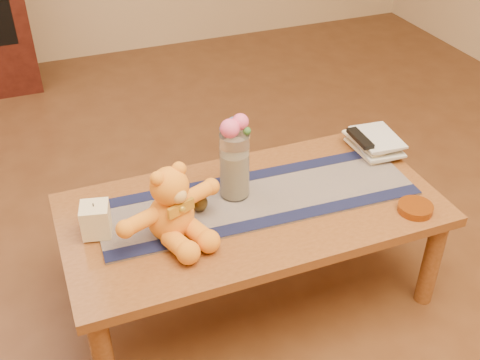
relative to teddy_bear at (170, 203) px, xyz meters
name	(u,v)px	position (x,y,z in m)	size (l,w,h in m)	color
floor	(251,292)	(0.32, 0.05, -0.59)	(5.50, 5.50, 0.00)	#4E2B16
coffee_table_top	(252,210)	(0.32, 0.05, -0.16)	(1.40, 0.70, 0.04)	brown
table_leg_fl	(104,360)	(-0.32, -0.24, -0.38)	(0.07, 0.07, 0.41)	brown
table_leg_fr	(431,261)	(0.96, -0.24, -0.38)	(0.07, 0.07, 0.41)	brown
table_leg_bl	(77,249)	(-0.32, 0.34, -0.38)	(0.07, 0.07, 0.41)	brown
table_leg_br	(355,182)	(0.96, 0.34, -0.38)	(0.07, 0.07, 0.41)	brown
persian_runner	(259,199)	(0.36, 0.08, -0.13)	(1.20, 0.35, 0.01)	#181743
runner_border_near	(273,220)	(0.35, -0.06, -0.13)	(1.20, 0.06, 0.00)	#121636
runner_border_far	(246,177)	(0.37, 0.23, -0.13)	(1.20, 0.06, 0.00)	#121636
teddy_bear	(170,203)	(0.00, 0.00, 0.00)	(0.38, 0.32, 0.26)	orange
pillar_candle	(96,220)	(-0.24, 0.10, -0.07)	(0.10, 0.10, 0.11)	beige
candle_wick	(93,205)	(-0.24, 0.10, -0.01)	(0.00, 0.00, 0.01)	black
glass_vase	(234,165)	(0.28, 0.14, 0.00)	(0.11, 0.11, 0.26)	silver
potpourri_fill	(235,174)	(0.28, 0.14, -0.04)	(0.09, 0.09, 0.18)	beige
rose_left	(230,128)	(0.26, 0.13, 0.17)	(0.07, 0.07, 0.07)	#F1558C
rose_right	(240,122)	(0.31, 0.14, 0.18)	(0.06, 0.06, 0.06)	#F1558C
blue_flower_back	(233,123)	(0.29, 0.17, 0.16)	(0.04, 0.04, 0.04)	#465D99
blue_flower_side	(224,129)	(0.25, 0.16, 0.15)	(0.04, 0.04, 0.04)	#465D99
leaf_sprig	(247,131)	(0.32, 0.12, 0.15)	(0.03, 0.03, 0.03)	#33662D
bronze_ball	(199,203)	(0.13, 0.09, -0.10)	(0.06, 0.06, 0.06)	#463717
book_bottom	(357,152)	(0.87, 0.22, -0.13)	(0.17, 0.22, 0.02)	beige
book_lower	(359,149)	(0.87, 0.22, -0.11)	(0.16, 0.22, 0.02)	beige
book_upper	(356,144)	(0.86, 0.23, -0.09)	(0.17, 0.22, 0.02)	beige
book_top	(360,141)	(0.87, 0.22, -0.07)	(0.16, 0.22, 0.02)	beige
tv_remote	(360,138)	(0.87, 0.21, -0.05)	(0.04, 0.16, 0.02)	black
amber_dish	(415,208)	(0.87, -0.20, -0.12)	(0.13, 0.13, 0.03)	#BF5914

